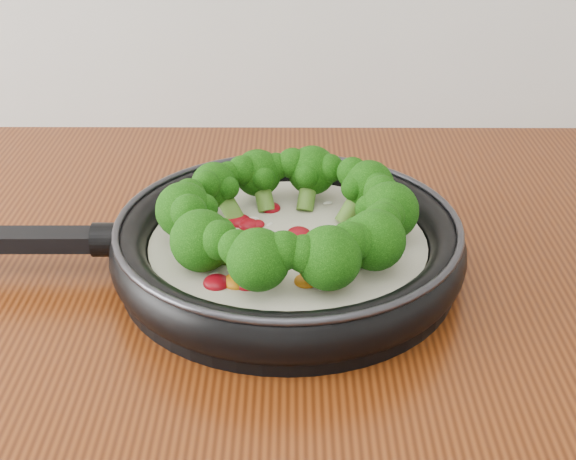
{
  "coord_description": "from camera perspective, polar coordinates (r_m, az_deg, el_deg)",
  "views": [
    {
      "loc": [
        0.14,
        0.38,
        1.33
      ],
      "look_at": [
        0.13,
        1.07,
        0.95
      ],
      "focal_mm": 48.56,
      "sensor_mm": 36.0,
      "label": 1
    }
  ],
  "objects": [
    {
      "name": "skillet",
      "position": [
        0.8,
        -0.16,
        -0.69
      ],
      "size": [
        0.57,
        0.37,
        0.1
      ],
      "color": "black",
      "rests_on": "counter"
    }
  ]
}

